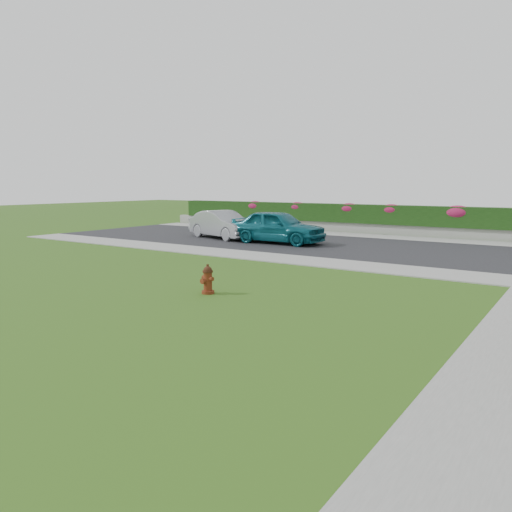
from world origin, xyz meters
The scene contains 15 objects.
ground centered at (0.00, 0.00, 0.00)m, with size 120.00×120.00×0.00m, color black.
street_far centered at (-5.00, 14.00, 0.02)m, with size 26.00×8.00×0.04m, color black.
sidewalk_right centered at (7.00, -2.00, 0.02)m, with size 2.00×20.00×0.04m, color gray.
sidewalk_far centered at (-6.00, 9.00, 0.02)m, with size 24.00×2.00×0.04m, color gray.
sidewalk_beyond centered at (-1.00, 19.00, 0.02)m, with size 34.00×2.00×0.04m, color gray.
retaining_wall centered at (-1.00, 20.50, 0.30)m, with size 34.00×0.40×0.60m, color gray.
hedge centered at (-1.00, 20.60, 1.15)m, with size 32.00×0.90×1.10m, color black.
fire_hydrant centered at (-0.59, 2.58, 0.38)m, with size 0.41×0.39×0.79m.
sedan_teal centered at (-4.94, 13.14, 0.84)m, with size 1.90×4.72×1.61m, color #0D5A67.
sedan_silver centered at (-8.52, 13.39, 0.77)m, with size 1.54×4.43×1.46m, color #9A9BA1.
flower_clump_a centered at (-11.28, 20.50, 1.45)m, with size 1.28×0.83×0.64m, color #BA1F5B.
flower_clump_b centered at (-8.01, 20.50, 1.46)m, with size 1.22×0.79×0.61m, color #BA1F5B.
flower_clump_c centered at (-4.46, 20.50, 1.45)m, with size 1.27×0.82×0.64m, color #BA1F5B.
flower_clump_d centered at (-1.85, 20.50, 1.45)m, with size 1.26×0.81×0.63m, color #BA1F5B.
flower_clump_e centered at (1.74, 20.50, 1.41)m, with size 1.47×0.95×0.74m, color #BA1F5B.
Camera 1 is at (7.80, -7.47, 2.89)m, focal length 35.00 mm.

